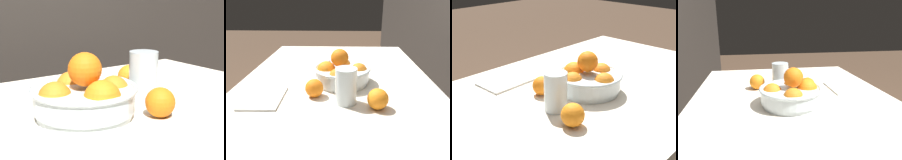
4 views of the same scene
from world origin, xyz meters
The scene contains 5 objects.
dining_table centered at (0.00, 0.00, 0.66)m, with size 1.34×0.85×0.74m.
fruit_bowl centered at (0.02, 0.02, 0.79)m, with size 0.24×0.24×0.15m.
juice_glass centered at (0.21, 0.04, 0.80)m, with size 0.08×0.08×0.13m.
orange_loose_near_bowl centered at (0.16, -0.08, 0.78)m, with size 0.07×0.07×0.07m, color orange.
orange_loose_front centered at (0.25, 0.15, 0.78)m, with size 0.07×0.07×0.07m, color orange.
Camera 1 is at (-0.31, -0.57, 1.00)m, focal length 50.00 mm.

